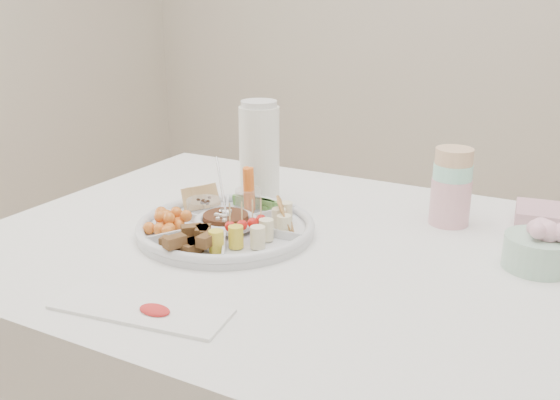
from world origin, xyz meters
The scene contains 13 objects.
party_tray centered at (-0.25, -0.03, 0.78)m, with size 0.38×0.38×0.04m, color white.
bean_dip centered at (-0.25, -0.03, 0.79)m, with size 0.10×0.10×0.04m, color #442A16.
tortillas centered at (-0.14, 0.04, 0.80)m, with size 0.10×0.10×0.06m, color #956030, non-canonical shape.
carrot_cucumber centered at (-0.25, 0.10, 0.82)m, with size 0.12×0.12×0.11m, color orange, non-canonical shape.
pita_raisins centered at (-0.36, 0.03, 0.80)m, with size 0.11×0.11×0.06m, color tan, non-canonical shape.
cherries centered at (-0.36, -0.10, 0.79)m, with size 0.12×0.12×0.05m, color orange, non-canonical shape.
granola_chunks centered at (-0.25, -0.16, 0.79)m, with size 0.11×0.11×0.05m, color #3B2B1A, non-canonical shape.
banana_tomato centered at (-0.13, -0.09, 0.82)m, with size 0.10×0.10×0.08m, color #D2B85D, non-canonical shape.
cup_stack centered at (0.16, 0.27, 0.88)m, with size 0.09×0.09×0.25m, color #DBF6CE.
thermos centered at (-0.30, 0.20, 0.89)m, with size 0.10×0.10×0.26m, color white.
flower_bowl centered at (0.37, 0.11, 0.81)m, with size 0.13×0.13×0.10m, color #A1DFBA.
napkin_stack centered at (0.37, 0.34, 0.78)m, with size 0.15×0.13×0.05m, color #D69BA9.
placemat centered at (-0.19, -0.38, 0.76)m, with size 0.30×0.10×0.01m, color white.
Camera 1 is at (0.45, -1.09, 1.26)m, focal length 40.00 mm.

